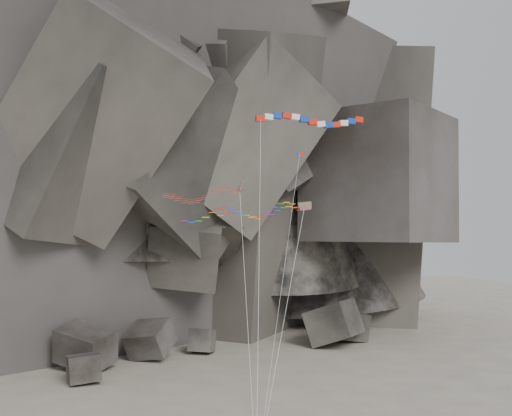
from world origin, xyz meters
name	(u,v)px	position (x,y,z in m)	size (l,w,h in m)	color
headland	(109,104)	(0.00, 70.00, 42.00)	(110.00, 70.00, 84.00)	#554D45
boulder_field	(125,345)	(-3.42, 37.13, 2.53)	(78.13, 17.16, 9.59)	#47423F
delta_kite	(199,195)	(-3.35, 3.40, 22.42)	(8.20, 14.20, 22.22)	red
banner_kite	(311,122)	(6.65, 0.42, 29.31)	(15.20, 11.53, 28.31)	red
parafoil_kite	(242,212)	(-0.54, -0.21, 20.82)	(13.27, 10.45, 20.06)	#C9CD0B
pennant_kite	(292,209)	(3.48, -2.05, 21.09)	(8.76, 9.92, 24.58)	red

